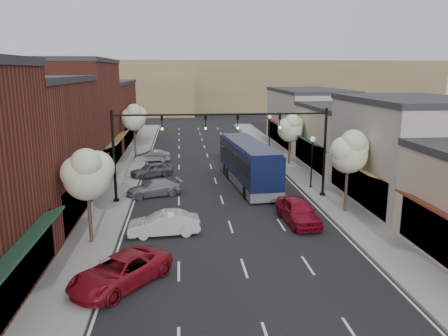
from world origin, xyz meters
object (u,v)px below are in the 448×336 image
object	(u,v)px
tree_left_far	(134,117)
red_hatchback	(298,211)
signal_mast_left	(146,142)
coach_bus	(248,163)
tree_left_near	(87,173)
tree_right_near	(349,151)
lamp_post_near	(312,154)
parked_car_a	(120,271)
parked_car_c	(154,188)
lamp_post_far	(270,127)
signal_mast_right	(295,140)
tree_right_far	(291,127)
parked_car_d	(151,170)
parked_car_b	(164,224)
parked_car_e	(152,156)

from	to	relation	value
tree_left_far	red_hatchback	xyz separation A→B (m)	(12.73, -23.64, -3.79)
signal_mast_left	coach_bus	xyz separation A→B (m)	(8.33, 4.34, -2.68)
tree_left_near	coach_bus	world-z (taller)	tree_left_near
signal_mast_left	tree_right_near	distance (m)	14.55
lamp_post_near	parked_car_a	distance (m)	21.03
signal_mast_left	parked_car_c	distance (m)	4.33
red_hatchback	parked_car_a	world-z (taller)	red_hatchback
tree_left_near	lamp_post_far	xyz separation A→B (m)	(16.05, 28.06, -1.22)
signal_mast_right	tree_right_near	xyz separation A→B (m)	(2.73, -4.05, -0.17)
tree_left_far	lamp_post_near	distance (m)	22.33
signal_mast_right	coach_bus	bearing A→B (deg)	123.92
tree_right_near	coach_bus	world-z (taller)	tree_right_near
signal_mast_right	tree_left_far	distance (m)	22.68
signal_mast_right	parked_car_a	distance (m)	18.01
signal_mast_left	coach_bus	bearing A→B (deg)	27.51
tree_right_far	coach_bus	size ratio (longest dim) A/B	0.44
signal_mast_left	parked_car_c	size ratio (longest dim) A/B	1.88
tree_left_far	parked_car_a	bearing A→B (deg)	-85.80
coach_bus	parked_car_c	distance (m)	8.50
coach_bus	tree_left_far	bearing A→B (deg)	123.64
signal_mast_right	parked_car_d	xyz separation A→B (m)	(-11.47, 8.02, -3.95)
tree_right_far	parked_car_c	distance (m)	17.39
tree_left_far	coach_bus	world-z (taller)	tree_left_far
tree_left_far	parked_car_b	size ratio (longest dim) A/B	1.42
lamp_post_far	tree_left_near	bearing A→B (deg)	-119.78
lamp_post_near	parked_car_a	size ratio (longest dim) A/B	0.86
tree_right_far	signal_mast_right	bearing A→B (deg)	-102.85
parked_car_a	lamp_post_far	bearing A→B (deg)	106.92
parked_car_a	parked_car_d	world-z (taller)	parked_car_a
signal_mast_right	tree_right_far	bearing A→B (deg)	77.15
tree_right_near	parked_car_d	world-z (taller)	tree_right_near
red_hatchback	tree_right_near	bearing A→B (deg)	18.19
tree_left_far	parked_car_d	size ratio (longest dim) A/B	1.54
lamp_post_far	coach_bus	distance (m)	16.51
lamp_post_far	parked_car_a	distance (m)	36.04
signal_mast_right	tree_right_near	world-z (taller)	signal_mast_right
lamp_post_near	parked_car_c	distance (m)	13.29
tree_right_near	lamp_post_far	bearing A→B (deg)	91.30
tree_right_far	parked_car_c	bearing A→B (deg)	-142.82
parked_car_a	parked_car_e	bearing A→B (deg)	129.90
red_hatchback	parked_car_b	size ratio (longest dim) A/B	1.11
tree_right_far	tree_right_near	bearing A→B (deg)	-90.00
lamp_post_near	parked_car_d	world-z (taller)	lamp_post_near
signal_mast_left	tree_right_near	bearing A→B (deg)	-16.19
tree_left_near	parked_car_d	bearing A→B (deg)	81.49
tree_right_near	parked_car_b	distance (m)	13.41
tree_left_far	lamp_post_far	size ratio (longest dim) A/B	1.38
tree_left_far	red_hatchback	bearing A→B (deg)	-61.71
signal_mast_right	signal_mast_left	world-z (taller)	same
signal_mast_left	tree_left_near	bearing A→B (deg)	-108.10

